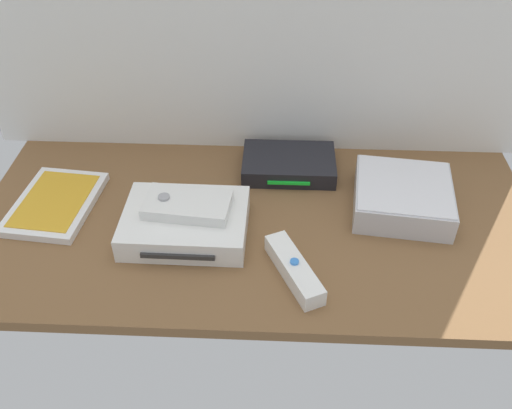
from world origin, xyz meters
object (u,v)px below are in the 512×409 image
mini_computer (403,197)px  remote_wand (294,269)px  network_router (289,164)px  game_case (55,203)px  remote_classic_pad (188,205)px  game_console (185,223)px

mini_computer → remote_wand: bearing=-137.7°
mini_computer → network_router: (-20.42, 10.46, -0.94)cm
game_case → remote_classic_pad: (25.32, -4.92, 4.65)cm
game_console → game_case: size_ratio=1.05×
network_router → remote_wand: same height
mini_computer → game_case: bearing=-177.8°
mini_computer → network_router: size_ratio=1.05×
game_case → game_console: bearing=-7.7°
game_case → remote_classic_pad: 26.21cm
mini_computer → network_router: bearing=152.9°
remote_wand → remote_classic_pad: size_ratio=0.99×
remote_wand → game_console: bearing=127.2°
mini_computer → remote_wand: mini_computer is taller
game_case → network_router: 44.46cm
mini_computer → game_case: (-62.96, -2.44, -1.88)cm
game_console → game_case: 25.59cm
game_console → network_router: size_ratio=1.18×
game_console → mini_computer: (38.11, 8.35, 0.44)cm
mini_computer → game_console: bearing=-167.6°
network_router → remote_classic_pad: size_ratio=1.19×
remote_wand → remote_classic_pad: bearing=124.2°
mini_computer → game_case: 63.04cm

